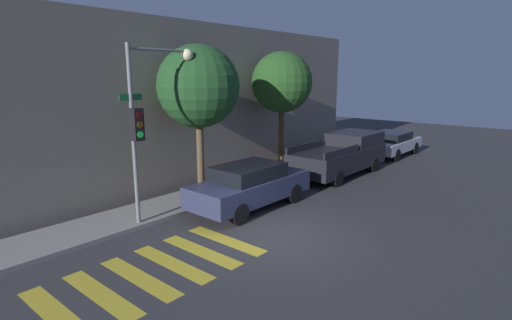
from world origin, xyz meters
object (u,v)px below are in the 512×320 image
(sedan_near_corner, at_px, (250,185))
(pickup_truck, at_px, (342,154))
(tree_midblock, at_px, (282,83))
(tree_near_corner, at_px, (198,87))
(traffic_light_pole, at_px, (148,108))
(sedan_middle, at_px, (391,143))

(sedan_near_corner, bearing_deg, pickup_truck, -0.00)
(tree_midblock, bearing_deg, sedan_near_corner, -155.37)
(pickup_truck, xyz_separation_m, tree_near_corner, (-6.62, 1.96, 3.08))
(tree_midblock, bearing_deg, pickup_truck, -45.46)
(traffic_light_pole, distance_m, sedan_near_corner, 4.15)
(pickup_truck, bearing_deg, tree_near_corner, 163.54)
(sedan_middle, bearing_deg, pickup_truck, -180.00)
(traffic_light_pole, xyz_separation_m, pickup_truck, (9.12, -1.27, -2.54))
(sedan_middle, height_order, tree_near_corner, tree_near_corner)
(sedan_near_corner, relative_size, tree_near_corner, 0.83)
(tree_near_corner, bearing_deg, sedan_near_corner, -77.57)
(tree_near_corner, relative_size, tree_midblock, 1.01)
(sedan_middle, xyz_separation_m, tree_midblock, (-7.49, 1.96, 3.35))
(sedan_near_corner, bearing_deg, tree_midblock, 24.63)
(sedan_middle, relative_size, tree_midblock, 0.80)
(traffic_light_pole, xyz_separation_m, tree_near_corner, (2.50, 0.69, 0.53))
(pickup_truck, distance_m, tree_midblock, 4.18)
(traffic_light_pole, bearing_deg, sedan_middle, -4.95)
(sedan_middle, height_order, tree_midblock, tree_midblock)
(traffic_light_pole, height_order, pickup_truck, traffic_light_pole)
(tree_midblock, bearing_deg, tree_near_corner, 180.00)
(traffic_light_pole, relative_size, sedan_near_corner, 1.17)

